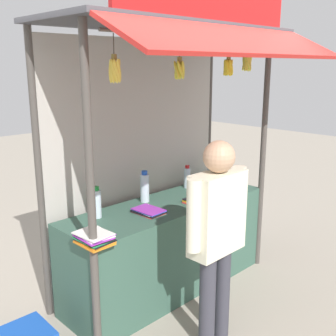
{
  "coord_description": "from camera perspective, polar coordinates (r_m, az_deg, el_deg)",
  "views": [
    {
      "loc": [
        -2.58,
        -2.64,
        2.16
      ],
      "look_at": [
        0.0,
        0.0,
        1.23
      ],
      "focal_mm": 43.68,
      "sensor_mm": 36.0,
      "label": 1
    }
  ],
  "objects": [
    {
      "name": "water_bottle_right",
      "position": [
        3.92,
        -3.28,
        -2.72
      ],
      "size": [
        0.09,
        0.09,
        0.31
      ],
      "color": "silver",
      "rests_on": "stall_counter"
    },
    {
      "name": "banana_bunch_leftmost",
      "position": [
        3.85,
        11.01,
        14.26
      ],
      "size": [
        0.1,
        0.1,
        0.26
      ],
      "color": "#332D23"
    },
    {
      "name": "ground_plane",
      "position": [
        4.28,
        -0.0,
        -16.21
      ],
      "size": [
        20.0,
        20.0,
        0.0
      ],
      "primitive_type": "plane",
      "color": "#9E9384"
    },
    {
      "name": "water_bottle_rear_center",
      "position": [
        3.57,
        -9.93,
        -4.85
      ],
      "size": [
        0.08,
        0.08,
        0.28
      ],
      "color": "silver",
      "rests_on": "stall_counter"
    },
    {
      "name": "magazine_stack_front_left",
      "position": [
        3.66,
        -2.74,
        -6.01
      ],
      "size": [
        0.22,
        0.3,
        0.04
      ],
      "color": "red",
      "rests_on": "stall_counter"
    },
    {
      "name": "banana_bunch_inner_right",
      "position": [
        3.63,
        8.4,
        13.73
      ],
      "size": [
        0.1,
        0.1,
        0.3
      ],
      "color": "#332D23"
    },
    {
      "name": "water_bottle_mid_right",
      "position": [
        4.38,
        2.69,
        -1.3
      ],
      "size": [
        0.07,
        0.07,
        0.25
      ],
      "color": "silver",
      "rests_on": "stall_counter"
    },
    {
      "name": "magazine_stack_back_right",
      "position": [
        3.11,
        -10.24,
        -9.58
      ],
      "size": [
        0.24,
        0.29,
        0.08
      ],
      "color": "orange",
      "rests_on": "stall_counter"
    },
    {
      "name": "magazine_stack_mid_left",
      "position": [
        3.9,
        4.34,
        -4.72
      ],
      "size": [
        0.21,
        0.28,
        0.04
      ],
      "color": "red",
      "rests_on": "stall_counter"
    },
    {
      "name": "water_bottle_far_left",
      "position": [
        4.45,
        6.15,
        -0.99
      ],
      "size": [
        0.07,
        0.07,
        0.26
      ],
      "color": "silver",
      "rests_on": "stall_counter"
    },
    {
      "name": "water_bottle_far_right",
      "position": [
        4.57,
        5.95,
        -0.55
      ],
      "size": [
        0.08,
        0.08,
        0.27
      ],
      "color": "silver",
      "rests_on": "stall_counter"
    },
    {
      "name": "stall_counter",
      "position": [
        4.07,
        -0.0,
        -10.85
      ],
      "size": [
        2.15,
        0.66,
        0.88
      ],
      "primitive_type": "cube",
      "color": "#385B4C",
      "rests_on": "ground"
    },
    {
      "name": "vendor_person",
      "position": [
        3.11,
        6.84,
        -8.11
      ],
      "size": [
        0.62,
        0.24,
        1.64
      ],
      "rotation": [
        0.0,
        0.0,
        0.01
      ],
      "color": "#383842",
      "rests_on": "ground"
    },
    {
      "name": "banana_bunch_inner_left",
      "position": [
        2.77,
        -7.45,
        13.39
      ],
      "size": [
        0.1,
        0.1,
        0.32
      ],
      "color": "#332D23"
    },
    {
      "name": "magazine_stack_front_right",
      "position": [
        4.15,
        6.54,
        -3.29
      ],
      "size": [
        0.25,
        0.32,
        0.09
      ],
      "color": "purple",
      "rests_on": "stall_counter"
    },
    {
      "name": "banana_bunch_rightmost",
      "position": [
        3.17,
        1.61,
        13.61
      ],
      "size": [
        0.1,
        0.1,
        0.31
      ],
      "color": "#332D23"
    },
    {
      "name": "stall_structure",
      "position": [
        3.79,
        -1.03,
        7.29
      ],
      "size": [
        2.35,
        1.49,
        2.85
      ],
      "color": "#4C4742",
      "rests_on": "ground"
    }
  ]
}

